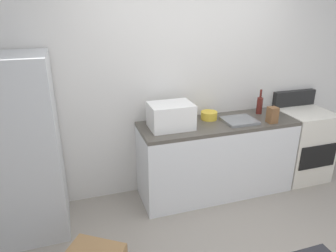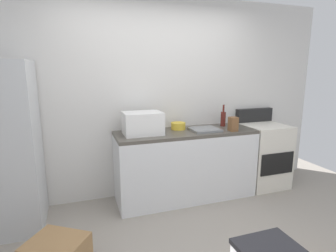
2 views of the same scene
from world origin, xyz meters
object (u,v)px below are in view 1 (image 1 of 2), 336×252
wine_bottle (260,105)px  mixing_bowl (209,115)px  knife_block (272,115)px  refrigerator (21,150)px  microwave (171,116)px  coffee_mug (273,112)px  stove_oven (301,143)px

wine_bottle → mixing_bowl: wine_bottle is taller
wine_bottle → knife_block: 0.32m
knife_block → mixing_bowl: knife_block is taller
refrigerator → knife_block: bearing=-3.2°
wine_bottle → microwave: bearing=-174.5°
coffee_mug → mixing_bowl: size_ratio=0.53×
stove_oven → mixing_bowl: bearing=174.6°
wine_bottle → mixing_bowl: 0.67m
wine_bottle → mixing_bowl: size_ratio=1.58×
coffee_mug → knife_block: size_ratio=0.56×
wine_bottle → knife_block: bearing=-97.1°
stove_oven → wine_bottle: 0.83m
microwave → refrigerator: bearing=-177.8°
stove_oven → microwave: size_ratio=2.39×
refrigerator → coffee_mug: (2.75, 0.03, 0.07)m
mixing_bowl → stove_oven: bearing=-5.4°
coffee_mug → microwave: bearing=179.0°
microwave → mixing_bowl: microwave is taller
wine_bottle → knife_block: size_ratio=1.67×
refrigerator → mixing_bowl: size_ratio=9.24×
microwave → wine_bottle: wine_bottle is taller
stove_oven → coffee_mug: (-0.52, -0.02, 0.48)m
refrigerator → wine_bottle: 2.67m
stove_oven → mixing_bowl: (-1.28, 0.12, 0.48)m
coffee_mug → knife_block: 0.23m
refrigerator → microwave: bearing=2.2°
refrigerator → mixing_bowl: (1.99, 0.18, 0.07)m
stove_oven → knife_block: size_ratio=6.11×
stove_oven → refrigerator: bearing=-179.0°
refrigerator → mixing_bowl: refrigerator is taller
wine_bottle → coffee_mug: size_ratio=3.00×
microwave → wine_bottle: size_ratio=1.53×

